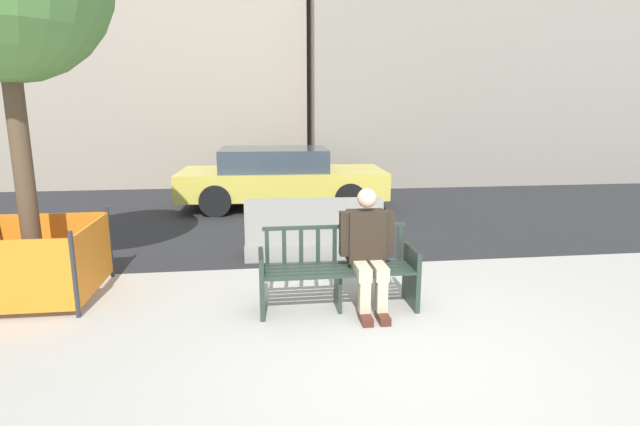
# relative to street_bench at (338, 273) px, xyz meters

# --- Properties ---
(ground_plane) EXTENTS (200.00, 200.00, 0.00)m
(ground_plane) POSITION_rel_street_bench_xyz_m (0.35, -1.23, -0.40)
(ground_plane) COLOR #ADA89E
(street_asphalt) EXTENTS (120.00, 12.00, 0.01)m
(street_asphalt) POSITION_rel_street_bench_xyz_m (0.35, 7.47, -0.39)
(street_asphalt) COLOR #28282B
(street_asphalt) RESTS_ON ground
(street_bench) EXTENTS (1.69, 0.53, 0.88)m
(street_bench) POSITION_rel_street_bench_xyz_m (0.00, 0.00, 0.00)
(street_bench) COLOR #28382D
(street_bench) RESTS_ON ground
(seated_person) EXTENTS (0.58, 0.72, 1.31)m
(seated_person) POSITION_rel_street_bench_xyz_m (0.31, -0.06, 0.29)
(seated_person) COLOR #2D2319
(seated_person) RESTS_ON ground
(jersey_barrier_centre) EXTENTS (2.03, 0.77, 0.84)m
(jersey_barrier_centre) POSITION_rel_street_bench_xyz_m (-0.02, 1.99, -0.06)
(jersey_barrier_centre) COLOR gray
(jersey_barrier_centre) RESTS_ON ground
(construction_fence) EXTENTS (1.34, 1.34, 0.93)m
(construction_fence) POSITION_rel_street_bench_xyz_m (-3.38, 0.74, 0.07)
(construction_fence) COLOR #2D2D33
(construction_fence) RESTS_ON ground
(car_taxi_near) EXTENTS (4.46, 2.14, 1.29)m
(car_taxi_near) POSITION_rel_street_bench_xyz_m (-0.31, 5.75, 0.27)
(car_taxi_near) COLOR #DBC64C
(car_taxi_near) RESTS_ON ground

